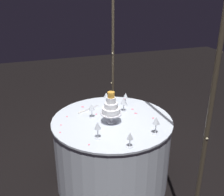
{
  "coord_description": "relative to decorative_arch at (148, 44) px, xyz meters",
  "views": [
    {
      "loc": [
        2.38,
        -0.85,
        2.08
      ],
      "look_at": [
        0.0,
        0.0,
        1.03
      ],
      "focal_mm": 42.89,
      "sensor_mm": 36.0,
      "label": 1
    }
  ],
  "objects": [
    {
      "name": "rose_petal_5",
      "position": [
        -0.16,
        -0.07,
        -0.78
      ],
      "size": [
        0.04,
        0.04,
        0.0
      ],
      "primitive_type": "ellipsoid",
      "rotation": [
        0.0,
        0.0,
        4.06
      ],
      "color": "#EA6B84",
      "rests_on": "main_table"
    },
    {
      "name": "rose_petal_1",
      "position": [
        0.12,
        0.05,
        -0.78
      ],
      "size": [
        0.04,
        0.04,
        0.0
      ],
      "primitive_type": "ellipsoid",
      "rotation": [
        0.0,
        0.0,
        5.51
      ],
      "color": "#EA6B84",
      "rests_on": "main_table"
    },
    {
      "name": "main_table",
      "position": [
        -0.0,
        -0.37,
        -1.17
      ],
      "size": [
        1.28,
        1.28,
        0.79
      ],
      "color": "silver",
      "rests_on": "ground"
    },
    {
      "name": "wine_glass_3",
      "position": [
        0.31,
        -0.63,
        -0.65
      ],
      "size": [
        0.06,
        0.06,
        0.17
      ],
      "color": "silver",
      "rests_on": "main_table"
    },
    {
      "name": "rose_petal_7",
      "position": [
        -0.18,
        -0.5,
        -0.78
      ],
      "size": [
        0.03,
        0.03,
        0.0
      ],
      "primitive_type": "ellipsoid",
      "rotation": [
        0.0,
        0.0,
        5.59
      ],
      "color": "#EA6B84",
      "rests_on": "main_table"
    },
    {
      "name": "wine_glass_1",
      "position": [
        -0.4,
        -0.31,
        -0.67
      ],
      "size": [
        0.06,
        0.06,
        0.15
      ],
      "color": "silver",
      "rests_on": "main_table"
    },
    {
      "name": "rose_petal_9",
      "position": [
        0.09,
        -0.94,
        -0.78
      ],
      "size": [
        0.03,
        0.02,
        0.0
      ],
      "primitive_type": "ellipsoid",
      "rotation": [
        0.0,
        0.0,
        0.33
      ],
      "color": "#EA6B84",
      "rests_on": "main_table"
    },
    {
      "name": "wine_glass_5",
      "position": [
        0.42,
        -0.08,
        -0.65
      ],
      "size": [
        0.07,
        0.07,
        0.17
      ],
      "color": "silver",
      "rests_on": "main_table"
    },
    {
      "name": "rose_petal_0",
      "position": [
        -0.28,
        -0.22,
        -0.78
      ],
      "size": [
        0.02,
        0.03,
        0.0
      ],
      "primitive_type": "ellipsoid",
      "rotation": [
        0.0,
        0.0,
        1.62
      ],
      "color": "#EA6B84",
      "rests_on": "main_table"
    },
    {
      "name": "ground_plane",
      "position": [
        -0.0,
        -0.37,
        -1.57
      ],
      "size": [
        12.0,
        12.0,
        0.0
      ],
      "primitive_type": "plane",
      "color": "black"
    },
    {
      "name": "decorative_arch",
      "position": [
        0.0,
        0.0,
        0.0
      ],
      "size": [
        2.07,
        0.05,
        2.43
      ],
      "color": "#473D2D",
      "rests_on": "ground"
    },
    {
      "name": "wine_glass_2",
      "position": [
        -0.12,
        -0.56,
        -0.66
      ],
      "size": [
        0.06,
        0.06,
        0.16
      ],
      "color": "silver",
      "rests_on": "main_table"
    },
    {
      "name": "tiered_cake",
      "position": [
        0.06,
        -0.4,
        -0.61
      ],
      "size": [
        0.22,
        0.22,
        0.34
      ],
      "color": "silver",
      "rests_on": "main_table"
    },
    {
      "name": "wine_glass_6",
      "position": [
        0.55,
        -0.41,
        -0.67
      ],
      "size": [
        0.06,
        0.06,
        0.15
      ],
      "color": "silver",
      "rests_on": "main_table"
    },
    {
      "name": "rose_petal_8",
      "position": [
        -0.06,
        -0.91,
        -0.78
      ],
      "size": [
        0.03,
        0.03,
        0.0
      ],
      "primitive_type": "ellipsoid",
      "rotation": [
        0.0,
        0.0,
        1.1
      ],
      "color": "#EA6B84",
      "rests_on": "main_table"
    },
    {
      "name": "rose_petal_6",
      "position": [
        0.4,
        -0.73,
        -0.78
      ],
      "size": [
        0.03,
        0.02,
        0.0
      ],
      "primitive_type": "ellipsoid",
      "rotation": [
        0.0,
        0.0,
        5.92
      ],
      "color": "#EA6B84",
      "rests_on": "main_table"
    },
    {
      "name": "rose_petal_10",
      "position": [
        -0.05,
        -0.08,
        -0.78
      ],
      "size": [
        0.05,
        0.04,
        0.0
      ],
      "primitive_type": "ellipsoid",
      "rotation": [
        0.0,
        0.0,
        3.84
      ],
      "color": "#EA6B84",
      "rests_on": "main_table"
    },
    {
      "name": "wine_glass_4",
      "position": [
        -0.3,
        -0.1,
        -0.66
      ],
      "size": [
        0.06,
        0.06,
        0.16
      ],
      "color": "silver",
      "rests_on": "main_table"
    },
    {
      "name": "wine_glass_0",
      "position": [
        -0.15,
        -0.18,
        -0.66
      ],
      "size": [
        0.06,
        0.06,
        0.16
      ],
      "color": "silver",
      "rests_on": "main_table"
    },
    {
      "name": "cake_knife",
      "position": [
        -0.32,
        -0.56,
        -0.77
      ],
      "size": [
        0.15,
        0.27,
        0.01
      ],
      "color": "silver",
      "rests_on": "main_table"
    },
    {
      "name": "rose_petal_2",
      "position": [
        -0.22,
        -0.81,
        -0.78
      ],
      "size": [
        0.03,
        0.02,
        0.0
      ],
      "primitive_type": "ellipsoid",
      "rotation": [
        0.0,
        0.0,
        0.11
      ],
      "color": "#EA6B84",
      "rests_on": "main_table"
    },
    {
      "name": "rose_petal_4",
      "position": [
        -0.42,
        -0.59,
        -0.78
      ],
      "size": [
        0.05,
        0.05,
        0.0
      ],
      "primitive_type": "ellipsoid",
      "rotation": [
        0.0,
        0.0,
        0.68
      ],
      "color": "#EA6B84",
      "rests_on": "main_table"
    },
    {
      "name": "rose_petal_3",
      "position": [
        -0.48,
        -0.04,
        -0.78
      ],
      "size": [
        0.03,
        0.04,
        0.0
      ],
      "primitive_type": "ellipsoid",
      "rotation": [
        0.0,
        0.0,
        1.38
      ],
      "color": "#EA6B84",
      "rests_on": "main_table"
    }
  ]
}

